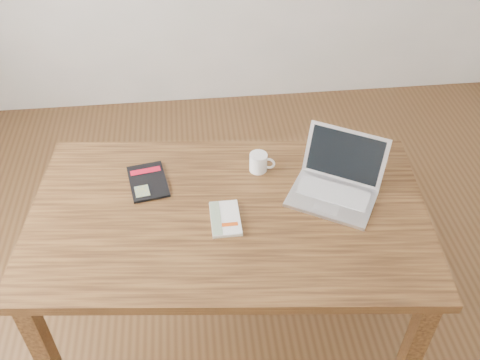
{
  "coord_description": "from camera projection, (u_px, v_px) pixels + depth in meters",
  "views": [
    {
      "loc": [
        -0.3,
        -1.33,
        2.18
      ],
      "look_at": [
        -0.14,
        0.14,
        0.85
      ],
      "focal_mm": 40.0,
      "sensor_mm": 36.0,
      "label": 1
    }
  ],
  "objects": [
    {
      "name": "coffee_mug",
      "position": [
        259.0,
        162.0,
        2.16
      ],
      "size": [
        0.1,
        0.07,
        0.08
      ],
      "rotation": [
        0.0,
        0.0,
        -0.28
      ],
      "color": "white",
      "rests_on": "desk"
    },
    {
      "name": "laptop",
      "position": [
        336.0,
        183.0,
        2.06
      ],
      "size": [
        0.42,
        0.41,
        0.21
      ],
      "rotation": [
        0.0,
        0.0,
        -0.53
      ],
      "color": "silver",
      "rests_on": "desk"
    },
    {
      "name": "room",
      "position": [
        271.0,
        82.0,
        1.55
      ],
      "size": [
        4.04,
        4.04,
        2.7
      ],
      "color": "#55371D",
      "rests_on": "ground"
    },
    {
      "name": "desk",
      "position": [
        229.0,
        228.0,
        2.07
      ],
      "size": [
        1.58,
        1.0,
        0.75
      ],
      "rotation": [
        0.0,
        0.0,
        -0.1
      ],
      "color": "#513218",
      "rests_on": "ground"
    },
    {
      "name": "black_guidebook",
      "position": [
        148.0,
        181.0,
        2.13
      ],
      "size": [
        0.18,
        0.24,
        0.01
      ],
      "rotation": [
        0.0,
        0.0,
        0.18
      ],
      "color": "black",
      "rests_on": "desk"
    },
    {
      "name": "white_guidebook",
      "position": [
        225.0,
        219.0,
        1.97
      ],
      "size": [
        0.11,
        0.18,
        0.02
      ],
      "rotation": [
        0.0,
        0.0,
        0.01
      ],
      "color": "silver",
      "rests_on": "desk"
    }
  ]
}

